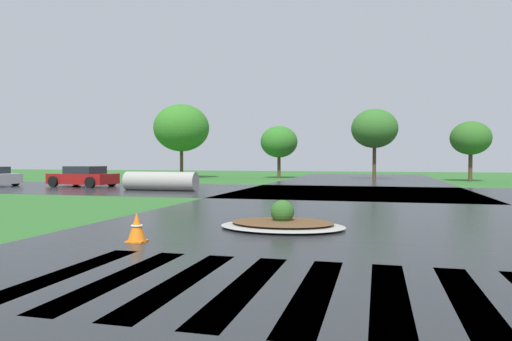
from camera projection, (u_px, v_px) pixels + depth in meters
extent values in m
cube|color=#232628|center=(329.00, 224.00, 11.96)|extent=(11.69, 80.00, 0.01)
cube|color=#232628|center=(353.00, 192.00, 23.29)|extent=(90.00, 10.53, 0.01)
cube|color=white|center=(65.00, 273.00, 6.77)|extent=(0.45, 3.43, 0.01)
cube|color=white|center=(121.00, 277.00, 6.55)|extent=(0.45, 3.43, 0.01)
cube|color=white|center=(181.00, 281.00, 6.32)|extent=(0.45, 3.43, 0.01)
cube|color=white|center=(246.00, 286.00, 6.10)|extent=(0.45, 3.43, 0.01)
cube|color=white|center=(315.00, 291.00, 5.87)|extent=(0.45, 3.43, 0.01)
cube|color=white|center=(390.00, 296.00, 5.64)|extent=(0.45, 3.43, 0.01)
cube|color=white|center=(471.00, 302.00, 5.42)|extent=(0.45, 3.43, 0.01)
ellipsoid|color=#9E9B93|center=(282.00, 226.00, 11.14)|extent=(2.98, 2.18, 0.12)
ellipsoid|color=brown|center=(282.00, 222.00, 11.14)|extent=(2.44, 1.78, 0.10)
sphere|color=#2D6023|center=(282.00, 212.00, 11.13)|extent=(0.56, 0.56, 0.56)
cube|color=maroon|center=(83.00, 179.00, 27.88)|extent=(4.13, 2.24, 0.61)
cube|color=#1E232B|center=(85.00, 170.00, 27.81)|extent=(2.10, 1.79, 0.44)
cylinder|color=black|center=(53.00, 182.00, 27.50)|extent=(0.66, 0.29, 0.64)
cylinder|color=black|center=(76.00, 180.00, 29.24)|extent=(0.66, 0.29, 0.64)
cylinder|color=black|center=(90.00, 182.00, 26.54)|extent=(0.66, 0.29, 0.64)
cylinder|color=black|center=(112.00, 181.00, 28.27)|extent=(0.66, 0.29, 0.64)
cylinder|color=black|center=(15.00, 181.00, 28.82)|extent=(0.66, 0.30, 0.64)
cylinder|color=#9E9B93|center=(142.00, 181.00, 24.71)|extent=(1.71, 0.98, 0.98)
cylinder|color=#9E9B93|center=(161.00, 181.00, 24.44)|extent=(1.71, 0.98, 0.98)
cylinder|color=#9E9B93|center=(180.00, 181.00, 24.16)|extent=(1.71, 0.98, 0.98)
cone|color=orange|center=(137.00, 227.00, 9.35)|extent=(0.38, 0.38, 0.59)
torus|color=white|center=(137.00, 226.00, 9.35)|extent=(0.24, 0.24, 0.04)
cube|color=orange|center=(137.00, 241.00, 9.36)|extent=(0.36, 0.36, 0.03)
cylinder|color=#4C3823|center=(182.00, 163.00, 40.49)|extent=(0.28, 0.28, 2.65)
ellipsoid|color=#337924|center=(181.00, 128.00, 40.41)|extent=(4.76, 4.76, 4.05)
cylinder|color=#4C3823|center=(279.00, 166.00, 40.06)|extent=(0.28, 0.28, 2.00)
ellipsoid|color=#307424|center=(279.00, 142.00, 40.00)|extent=(3.15, 3.15, 2.68)
cylinder|color=#4C3823|center=(374.00, 162.00, 37.06)|extent=(0.28, 0.28, 2.78)
ellipsoid|color=#326A27|center=(374.00, 128.00, 36.99)|extent=(3.62, 3.62, 3.08)
cylinder|color=#4C3823|center=(470.00, 167.00, 34.20)|extent=(0.28, 0.28, 2.16)
ellipsoid|color=#306624|center=(471.00, 138.00, 34.15)|extent=(2.86, 2.86, 2.43)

